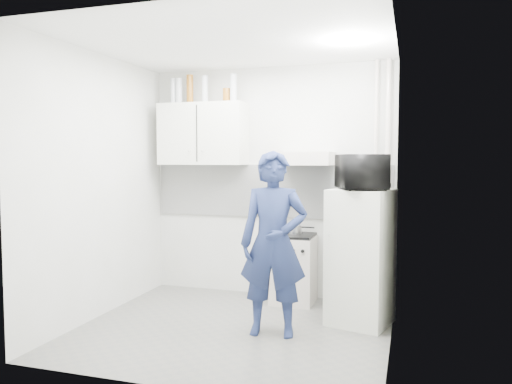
% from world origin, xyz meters
% --- Properties ---
extents(floor, '(2.80, 2.80, 0.00)m').
position_xyz_m(floor, '(0.00, 0.00, 0.00)').
color(floor, '#565653').
rests_on(floor, ground).
extents(ceiling, '(2.80, 2.80, 0.00)m').
position_xyz_m(ceiling, '(0.00, 0.00, 2.60)').
color(ceiling, white).
rests_on(ceiling, wall_back).
extents(wall_back, '(2.80, 0.00, 2.80)m').
position_xyz_m(wall_back, '(0.00, 1.25, 1.30)').
color(wall_back, silver).
rests_on(wall_back, floor).
extents(wall_left, '(0.00, 2.60, 2.60)m').
position_xyz_m(wall_left, '(-1.40, 0.00, 1.30)').
color(wall_left, silver).
rests_on(wall_left, floor).
extents(wall_right, '(0.00, 2.60, 2.60)m').
position_xyz_m(wall_right, '(1.40, 0.00, 1.30)').
color(wall_right, silver).
rests_on(wall_right, floor).
extents(person, '(0.64, 0.47, 1.64)m').
position_xyz_m(person, '(0.39, -0.02, 0.82)').
color(person, '#1B264D').
rests_on(person, floor).
extents(stove, '(0.45, 0.45, 0.72)m').
position_xyz_m(stove, '(0.34, 1.00, 0.36)').
color(stove, beige).
rests_on(stove, floor).
extents(fridge, '(0.65, 0.65, 1.28)m').
position_xyz_m(fridge, '(1.10, 0.51, 0.64)').
color(fridge, silver).
rests_on(fridge, floor).
extents(stove_top, '(0.43, 0.43, 0.03)m').
position_xyz_m(stove_top, '(0.34, 1.00, 0.74)').
color(stove_top, black).
rests_on(stove_top, stove).
extents(saucepan, '(0.16, 0.16, 0.09)m').
position_xyz_m(saucepan, '(0.33, 1.08, 0.79)').
color(saucepan, silver).
rests_on(saucepan, stove_top).
extents(microwave, '(0.69, 0.57, 0.33)m').
position_xyz_m(microwave, '(1.10, 0.51, 1.44)').
color(microwave, black).
rests_on(microwave, fridge).
extents(bottle_a, '(0.07, 0.07, 0.30)m').
position_xyz_m(bottle_a, '(-1.12, 1.07, 2.35)').
color(bottle_a, '#B2B7BC').
rests_on(bottle_a, upper_cabinet).
extents(bottle_b, '(0.08, 0.08, 0.30)m').
position_xyz_m(bottle_b, '(-1.05, 1.07, 2.35)').
color(bottle_b, '#B2B7BC').
rests_on(bottle_b, upper_cabinet).
extents(bottle_c, '(0.08, 0.08, 0.33)m').
position_xyz_m(bottle_c, '(-0.91, 1.07, 2.36)').
color(bottle_c, brown).
rests_on(bottle_c, upper_cabinet).
extents(bottle_d, '(0.07, 0.07, 0.31)m').
position_xyz_m(bottle_d, '(-0.72, 1.07, 2.36)').
color(bottle_d, '#B2B7BC').
rests_on(bottle_d, upper_cabinet).
extents(canister_b, '(0.08, 0.08, 0.16)m').
position_xyz_m(canister_b, '(-0.46, 1.07, 2.28)').
color(canister_b, brown).
rests_on(canister_b, upper_cabinet).
extents(bottle_e, '(0.08, 0.08, 0.31)m').
position_xyz_m(bottle_e, '(-0.38, 1.07, 2.36)').
color(bottle_e, '#B2B7BC').
rests_on(bottle_e, upper_cabinet).
extents(upper_cabinet, '(1.00, 0.35, 0.70)m').
position_xyz_m(upper_cabinet, '(-0.75, 1.07, 1.85)').
color(upper_cabinet, silver).
rests_on(upper_cabinet, wall_back).
extents(range_hood, '(0.60, 0.50, 0.14)m').
position_xyz_m(range_hood, '(0.45, 1.00, 1.57)').
color(range_hood, beige).
rests_on(range_hood, wall_back).
extents(backsplash, '(2.74, 0.03, 0.60)m').
position_xyz_m(backsplash, '(0.00, 1.24, 1.20)').
color(backsplash, white).
rests_on(backsplash, wall_back).
extents(pipe_a, '(0.05, 0.05, 2.60)m').
position_xyz_m(pipe_a, '(1.30, 1.17, 1.30)').
color(pipe_a, beige).
rests_on(pipe_a, floor).
extents(pipe_b, '(0.04, 0.04, 2.60)m').
position_xyz_m(pipe_b, '(1.18, 1.17, 1.30)').
color(pipe_b, beige).
rests_on(pipe_b, floor).
extents(ceiling_spot_fixture, '(0.10, 0.10, 0.02)m').
position_xyz_m(ceiling_spot_fixture, '(1.00, 0.20, 2.57)').
color(ceiling_spot_fixture, white).
rests_on(ceiling_spot_fixture, ceiling).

